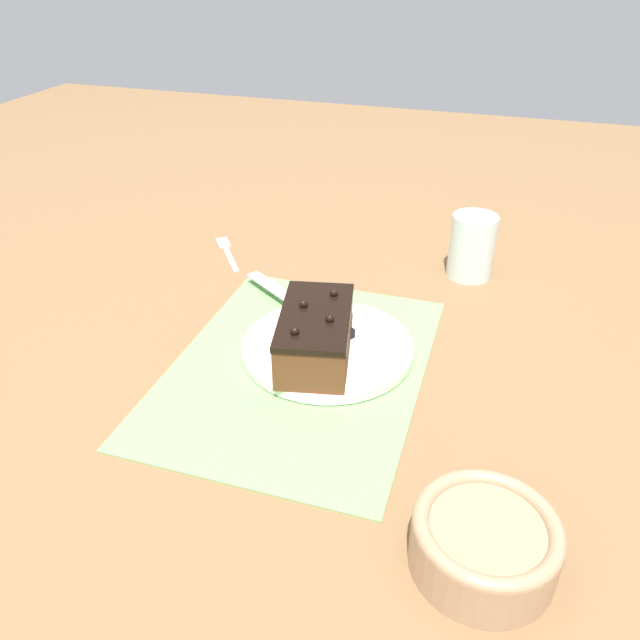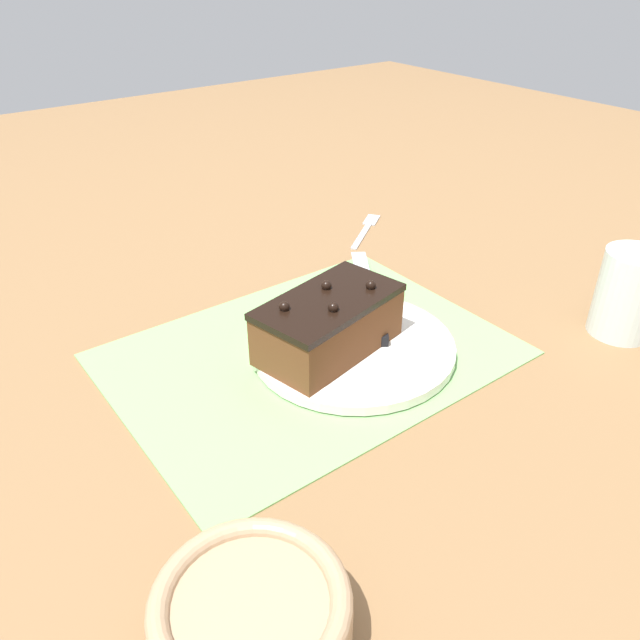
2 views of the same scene
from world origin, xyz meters
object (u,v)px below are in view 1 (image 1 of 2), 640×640
Objects in this scene: cake_plate at (328,347)px; chocolate_cake at (315,334)px; small_bowl at (485,541)px; dessert_fork at (227,250)px; drinking_glass at (472,246)px; serving_knife at (314,313)px.

cake_plate is 0.05m from chocolate_cake.
small_bowl reaches higher than dessert_fork.
chocolate_cake is 0.38m from drinking_glass.
small_bowl is 0.76m from dessert_fork.
cake_plate is 1.76× the size of small_bowl.
dessert_fork is at bearing 46.94° from cake_plate.
chocolate_cake is 0.11m from serving_knife.
small_bowl is at bearing -172.71° from drinking_glass.
chocolate_cake reaches higher than dessert_fork.
serving_knife is 0.31m from dessert_fork.
drinking_glass is 0.60m from small_bowl.
chocolate_cake is at bearing 152.47° from drinking_glass.
cake_plate is 0.08m from serving_knife.
chocolate_cake is at bearing -82.93° from dessert_fork.
serving_knife is 0.46m from small_bowl.
cake_plate reaches higher than dessert_fork.
drinking_glass is 0.80× the size of small_bowl.
chocolate_cake is 0.36m from small_bowl.
drinking_glass is at bearing -30.30° from dessert_fork.
cake_plate is 0.35m from drinking_glass.
drinking_glass is 0.45m from dessert_fork.
small_bowl reaches higher than serving_knife.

